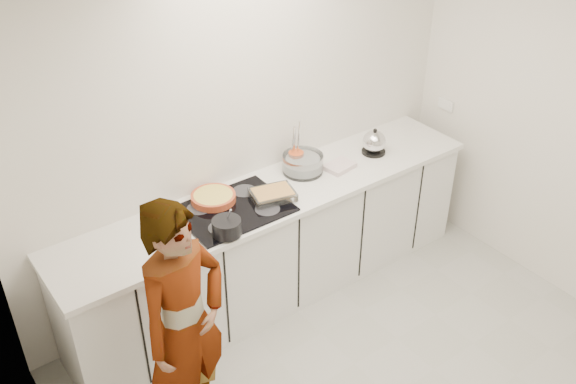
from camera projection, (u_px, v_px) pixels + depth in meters
wall_back at (247, 126)px, 4.49m from camera, size 3.60×0.00×2.60m
base_cabinets at (275, 246)px, 4.74m from camera, size 3.20×0.58×0.87m
countertop at (274, 195)px, 4.50m from camera, size 3.24×0.64×0.04m
hob at (233, 209)px, 4.30m from camera, size 0.72×0.54×0.01m
tart_dish at (213, 197)px, 4.36m from camera, size 0.31×0.31×0.05m
saucepan at (227, 227)px, 4.03m from camera, size 0.21×0.21×0.18m
baking_dish at (273, 194)px, 4.38m from camera, size 0.34×0.28×0.06m
mixing_bowl at (303, 164)px, 4.69m from camera, size 0.39×0.39×0.14m
tea_towel at (340, 166)px, 4.75m from camera, size 0.24×0.19×0.04m
kettle at (374, 143)px, 4.92m from camera, size 0.22×0.22×0.21m
utensil_crock at (296, 161)px, 4.72m from camera, size 0.15×0.15×0.14m
cook at (185, 325)px, 3.54m from camera, size 0.67×0.53×1.60m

